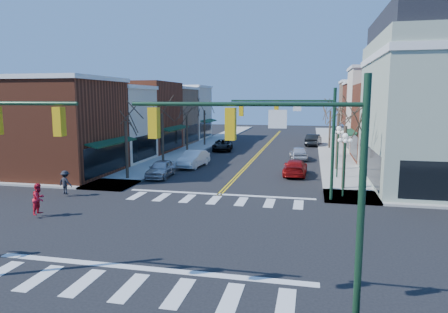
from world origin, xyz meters
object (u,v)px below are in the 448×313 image
Objects in this scene: car_left_near at (161,169)px; car_right_far at (313,140)px; lamppost_midblock at (338,143)px; car_right_mid at (299,153)px; car_left_far at (223,145)px; pedestrian_dark_b at (65,182)px; pedestrian_red_b at (39,199)px; lamppost_corner at (344,154)px; car_left_mid at (193,159)px; car_right_near at (295,168)px.

car_left_near is 0.86× the size of car_right_far.
lamppost_midblock is 14.71m from car_left_near.
car_right_mid is at bearing 91.15° from car_right_far.
car_right_far is at bearing 27.82° from car_left_far.
pedestrian_dark_b is (-3.86, -7.57, 0.24)m from car_left_near.
pedestrian_red_b is at bearing -104.58° from car_left_near.
car_right_far is at bearing 93.46° from lamppost_corner.
car_left_far is 1.01× the size of car_right_far.
car_left_far is at bearing -36.12° from car_right_mid.
pedestrian_red_b is at bearing -96.16° from car_left_mid.
car_left_near reaches higher than car_right_near.
pedestrian_red_b is (-3.72, -17.43, 0.23)m from car_left_mid.
car_right_near is at bearing -6.75° from car_left_mid.
lamppost_midblock is at bearing -6.94° from car_left_mid.
car_right_mid is at bearing 109.09° from lamppost_midblock.
car_left_far is (-13.00, 21.86, -2.27)m from lamppost_corner.
lamppost_midblock is 0.88× the size of car_right_far.
car_right_mid is at bearing 101.77° from lamppost_corner.
car_left_near is at bearing -170.58° from lamppost_midblock.
car_right_far is 37.08m from pedestrian_dark_b.
car_left_mid is 0.97× the size of car_right_far.
car_right_near is 20.33m from pedestrian_red_b.
pedestrian_red_b is 1.08× the size of pedestrian_dark_b.
car_left_far is 30.04m from pedestrian_red_b.
car_right_far is 3.05× the size of pedestrian_dark_b.
car_left_near is 0.89× the size of car_right_near.
car_left_mid is 17.82m from pedestrian_red_b.
lamppost_corner is 29.94m from car_right_far.
car_right_far reaches higher than car_right_mid.
pedestrian_dark_b is (-1.35, 4.48, -0.07)m from pedestrian_red_b.
car_left_near is 28.59m from car_right_far.
car_left_near is at bearing 41.97° from car_right_mid.
lamppost_midblock is 20.84m from pedestrian_dark_b.
car_right_near is 9.01m from car_right_mid.
lamppost_midblock is 4.17m from car_right_near.
car_left_mid is at bearing -98.37° from pedestrian_dark_b.
car_right_mid is 2.66× the size of pedestrian_dark_b.
pedestrian_dark_b is at bearing 12.62° from pedestrian_red_b.
car_left_near is at bearing 17.38° from car_right_near.
lamppost_midblock reaches higher than car_right_far.
lamppost_midblock is 20.25m from car_left_far.
car_right_far reaches higher than car_right_near.
pedestrian_red_b reaches higher than pedestrian_dark_b.
car_right_far is (11.20, 7.95, 0.12)m from car_left_far.
lamppost_midblock is at bearing -53.60° from pedestrian_red_b.
lamppost_corner reaches higher than pedestrian_red_b.
car_left_near reaches higher than car_left_far.
lamppost_corner reaches higher than car_left_near.
car_left_near is 0.88× the size of car_left_mid.
pedestrian_dark_b reaches higher than car_left_far.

